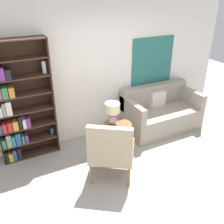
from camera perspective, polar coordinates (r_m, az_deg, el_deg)
ground_plane at (r=3.98m, az=6.52°, el=-18.61°), size 14.00×14.00×0.00m
wall_back at (r=4.85m, az=-5.57°, el=8.96°), size 6.40×0.08×2.70m
bookshelf at (r=4.52m, az=-21.08°, el=1.18°), size 1.00×0.30×2.12m
armchair at (r=3.87m, az=-0.25°, el=-8.54°), size 0.90×0.89×1.05m
couch at (r=5.56m, az=10.90°, el=-0.23°), size 1.62×0.87×0.92m
side_table at (r=4.57m, az=1.27°, el=-3.58°), size 0.53×0.53×0.58m
table_lamp at (r=4.44m, az=0.08°, el=0.22°), size 0.27×0.27×0.42m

